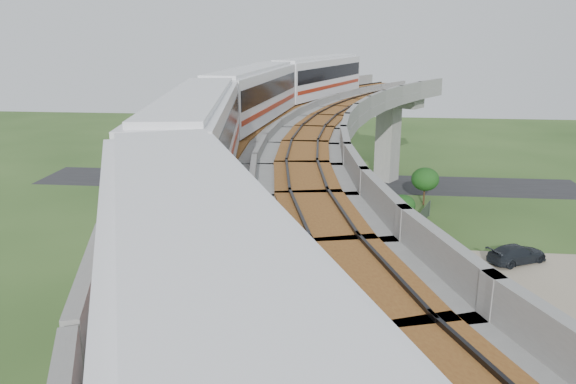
% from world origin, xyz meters
% --- Properties ---
extents(ground, '(160.00, 160.00, 0.00)m').
position_xyz_m(ground, '(0.00, 0.00, 0.00)').
color(ground, '#2A461C').
rests_on(ground, ground).
extents(dirt_lot, '(18.00, 26.00, 0.04)m').
position_xyz_m(dirt_lot, '(14.00, -2.00, 0.02)').
color(dirt_lot, gray).
rests_on(dirt_lot, ground).
extents(asphalt_road, '(60.00, 8.00, 0.03)m').
position_xyz_m(asphalt_road, '(0.00, 30.00, 0.01)').
color(asphalt_road, '#232326').
rests_on(asphalt_road, ground).
extents(viaduct, '(19.58, 73.98, 11.40)m').
position_xyz_m(viaduct, '(3.84, 0.00, 9.05)').
color(viaduct, '#99968E').
rests_on(viaduct, ground).
extents(metro_train, '(11.63, 61.32, 3.64)m').
position_xyz_m(metro_train, '(0.38, -1.86, 12.31)').
color(metro_train, silver).
rests_on(metro_train, ground).
extents(fence, '(3.87, 38.73, 1.50)m').
position_xyz_m(fence, '(9.75, 0.00, 0.75)').
color(fence, '#2D382D').
rests_on(fence, ground).
extents(tree_0, '(2.65, 2.65, 3.71)m').
position_xyz_m(tree_0, '(12.16, 22.74, 2.58)').
color(tree_0, '#382314').
rests_on(tree_0, ground).
extents(tree_1, '(2.17, 2.17, 2.75)m').
position_xyz_m(tree_1, '(9.50, 16.49, 1.82)').
color(tree_1, '#382314').
rests_on(tree_1, ground).
extents(tree_2, '(2.60, 2.60, 2.85)m').
position_xyz_m(tree_2, '(6.97, 7.59, 1.74)').
color(tree_2, '#382314').
rests_on(tree_2, ground).
extents(tree_3, '(1.82, 1.82, 2.74)m').
position_xyz_m(tree_3, '(6.42, -2.71, 1.95)').
color(tree_3, '#382314').
rests_on(tree_3, ground).
extents(tree_4, '(2.63, 2.63, 3.67)m').
position_xyz_m(tree_4, '(7.49, -9.87, 2.54)').
color(tree_4, '#382314').
rests_on(tree_4, ground).
extents(car_dark, '(4.96, 3.88, 1.34)m').
position_xyz_m(car_dark, '(17.08, 9.00, 0.71)').
color(car_dark, black).
rests_on(car_dark, dirt_lot).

